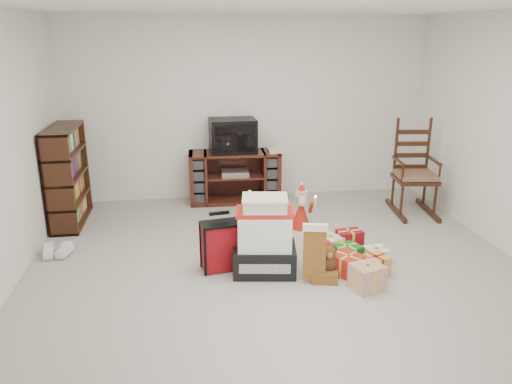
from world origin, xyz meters
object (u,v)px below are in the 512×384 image
(rocking_chair, at_px, (413,180))
(teddy_bear, at_px, (327,261))
(tv_stand, at_px, (235,177))
(santa_figurine, at_px, (301,213))
(mrs_claus_figurine, at_px, (250,228))
(gift_cluster, at_px, (357,255))
(gift_pile, at_px, (265,240))
(bookshelf, at_px, (68,178))
(red_suitcase, at_px, (222,246))
(sneaker_pair, at_px, (57,252))
(crt_television, at_px, (233,136))

(rocking_chair, relative_size, teddy_bear, 3.82)
(tv_stand, bearing_deg, santa_figurine, -59.49)
(mrs_claus_figurine, distance_m, gift_cluster, 1.17)
(tv_stand, height_order, gift_pile, gift_pile)
(bookshelf, bearing_deg, gift_pile, -37.70)
(red_suitcase, bearing_deg, rocking_chair, 18.46)
(bookshelf, bearing_deg, mrs_claus_figurine, -28.63)
(red_suitcase, relative_size, gift_cluster, 0.58)
(gift_pile, bearing_deg, teddy_bear, -5.84)
(bookshelf, height_order, mrs_claus_figurine, bookshelf)
(red_suitcase, relative_size, mrs_claus_figurine, 0.88)
(bookshelf, distance_m, mrs_claus_figurine, 2.41)
(gift_pile, bearing_deg, mrs_claus_figurine, 106.11)
(gift_cluster, bearing_deg, sneaker_pair, 167.89)
(rocking_chair, height_order, mrs_claus_figurine, rocking_chair)
(gift_pile, bearing_deg, bookshelf, 150.30)
(tv_stand, xyz_separation_m, santa_figurine, (0.67, -1.21, -0.13))
(bookshelf, relative_size, mrs_claus_figurine, 1.81)
(sneaker_pair, bearing_deg, gift_cluster, -11.84)
(bookshelf, bearing_deg, santa_figurine, -14.09)
(bookshelf, bearing_deg, tv_stand, 13.74)
(gift_cluster, bearing_deg, mrs_claus_figurine, 152.23)
(teddy_bear, bearing_deg, tv_stand, 105.87)
(rocking_chair, distance_m, santa_figurine, 1.69)
(mrs_claus_figurine, relative_size, sneaker_pair, 2.11)
(crt_television, bearing_deg, mrs_claus_figurine, -91.86)
(tv_stand, distance_m, bookshelf, 2.17)
(rocking_chair, bearing_deg, tv_stand, 168.88)
(gift_cluster, height_order, crt_television, crt_television)
(bookshelf, distance_m, teddy_bear, 3.34)
(mrs_claus_figurine, height_order, crt_television, crt_television)
(mrs_claus_figurine, bearing_deg, red_suitcase, -128.10)
(tv_stand, height_order, bookshelf, bookshelf)
(mrs_claus_figurine, bearing_deg, tv_stand, 89.88)
(bookshelf, relative_size, gift_pile, 1.58)
(rocking_chair, bearing_deg, gift_pile, -139.59)
(rocking_chair, relative_size, santa_figurine, 2.14)
(rocking_chair, relative_size, gift_cluster, 1.25)
(bookshelf, relative_size, red_suitcase, 2.04)
(gift_pile, distance_m, sneaker_pair, 2.25)
(sneaker_pair, bearing_deg, mrs_claus_figurine, -3.06)
(teddy_bear, relative_size, gift_cluster, 0.33)
(sneaker_pair, bearing_deg, teddy_bear, -16.12)
(gift_pile, height_order, crt_television, crt_television)
(sneaker_pair, bearing_deg, crt_television, 37.56)
(gift_pile, distance_m, teddy_bear, 0.64)
(sneaker_pair, bearing_deg, santa_figurine, 7.20)
(teddy_bear, distance_m, santa_figurine, 1.13)
(santa_figurine, xyz_separation_m, mrs_claus_figurine, (-0.67, -0.45, 0.03))
(tv_stand, relative_size, gift_pile, 1.64)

